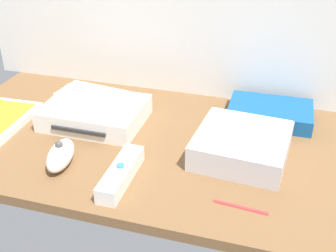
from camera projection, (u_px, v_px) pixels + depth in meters
ground_plane at (168, 147)px, 88.34cm from camera, size 100.00×48.00×2.00cm
game_console at (95, 113)px, 94.53cm from camera, size 21.06×16.57×4.40cm
mini_computer at (242, 145)px, 82.32cm from camera, size 18.26×18.26×5.30cm
network_router at (270, 113)px, 95.66cm from camera, size 18.20×12.61×3.40cm
remote_wand at (121, 173)px, 76.23cm from camera, size 3.70×14.82×3.40cm
remote_nunchuk at (61, 155)px, 80.37cm from camera, size 6.29×10.67×5.10cm
remote_classic_pad at (92, 96)px, 94.30cm from camera, size 15.38×9.93×2.40cm
stylus_pen at (241, 206)px, 70.40cm from camera, size 9.03×1.45×0.70cm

